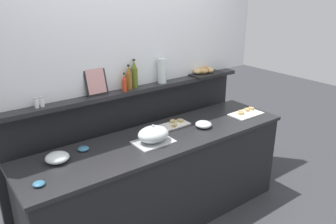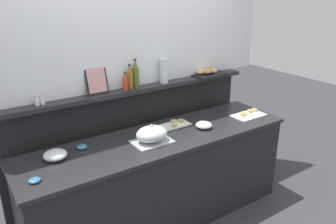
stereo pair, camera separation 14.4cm
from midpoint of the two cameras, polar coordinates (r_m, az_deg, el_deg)
name	(u,v)px [view 2 (the right image)]	position (r m, az deg, el deg)	size (l,w,h in m)	color
ground_plane	(133,190)	(3.93, -4.93, -13.10)	(12.00, 12.00, 0.00)	#38383D
buffet_counter	(161,180)	(3.25, 0.11, -11.43)	(2.57, 0.68, 0.90)	black
back_ledge_unit	(134,140)	(3.54, -4.61, -4.84)	(2.64, 0.22, 1.25)	black
upper_wall_panel	(128,15)	(3.22, -5.49, 16.11)	(3.24, 0.08, 1.35)	white
sandwich_platter_rear	(175,124)	(3.28, 2.43, -2.12)	(0.31, 0.16, 0.04)	white
sandwich_platter_side	(248,115)	(3.64, 14.61, -0.43)	(0.35, 0.21, 0.04)	white
serving_cloche	(152,135)	(2.90, -1.36, -3.87)	(0.34, 0.24, 0.17)	#B7BABF
glass_bowl_large	(204,125)	(3.23, 7.37, -2.27)	(0.16, 0.16, 0.06)	silver
glass_bowl_medium	(55,155)	(2.77, -17.21, -7.06)	(0.18, 0.18, 0.07)	silver
condiment_bowl_teal	(82,147)	(2.89, -13.04, -5.80)	(0.09, 0.09, 0.03)	teal
condiment_bowl_red	(35,180)	(2.52, -20.21, -10.85)	(0.08, 0.08, 0.03)	teal
olive_oil_bottle	(136,74)	(3.26, -4.26, 6.37)	(0.06, 0.06, 0.28)	#56661E
vinegar_bottle_amber	(130,78)	(3.21, -5.21, 5.79)	(0.06, 0.06, 0.24)	#8E5B23
hot_sauce_bottle	(125,83)	(3.16, -6.01, 4.98)	(0.04, 0.04, 0.18)	red
salt_shaker	(37,101)	(2.93, -20.12, 1.82)	(0.03, 0.03, 0.09)	white
pepper_shaker	(42,100)	(2.94, -19.29, 1.98)	(0.03, 0.03, 0.09)	white
bread_basket	(208,72)	(3.78, 7.90, 6.82)	(0.40, 0.26, 0.08)	black
framed_picture	(97,80)	(3.10, -10.75, 5.31)	(0.20, 0.07, 0.25)	black
water_carafe	(164,71)	(3.40, 0.51, 7.03)	(0.09, 0.09, 0.25)	silver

